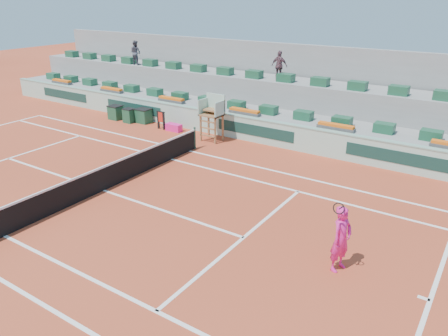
{
  "coord_description": "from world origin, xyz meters",
  "views": [
    {
      "loc": [
        12.48,
        -10.31,
        7.22
      ],
      "look_at": [
        4.0,
        2.5,
        1.0
      ],
      "focal_mm": 35.0,
      "sensor_mm": 36.0,
      "label": 1
    }
  ],
  "objects": [
    {
      "name": "flower_planters",
      "position": [
        -1.5,
        9.0,
        1.33
      ],
      "size": [
        26.8,
        0.36,
        0.28
      ],
      "color": "#4D4D4D",
      "rests_on": "seating_tier_lower"
    },
    {
      "name": "drink_cooler_c",
      "position": [
        -7.25,
        7.57,
        0.42
      ],
      "size": [
        0.79,
        0.69,
        0.84
      ],
      "color": "#18492F",
      "rests_on": "ground"
    },
    {
      "name": "spectator_mid",
      "position": [
        1.53,
        11.79,
        3.41
      ],
      "size": [
        0.97,
        0.43,
        1.63
      ],
      "primitive_type": "imported",
      "rotation": [
        0.0,
        0.0,
        3.11
      ],
      "color": "brown",
      "rests_on": "seating_tier_upper"
    },
    {
      "name": "seating_tier_lower",
      "position": [
        0.0,
        10.7,
        0.6
      ],
      "size": [
        36.0,
        4.0,
        1.2
      ],
      "primitive_type": "cube",
      "color": "gray",
      "rests_on": "ground"
    },
    {
      "name": "tennis_net",
      "position": [
        0.0,
        0.0,
        0.53
      ],
      "size": [
        0.1,
        11.97,
        1.1
      ],
      "color": "black",
      "rests_on": "ground"
    },
    {
      "name": "seat_row_lower",
      "position": [
        0.0,
        9.8,
        1.42
      ],
      "size": [
        32.9,
        0.6,
        0.44
      ],
      "color": "#1A5034",
      "rests_on": "seating_tier_lower"
    },
    {
      "name": "player_bag",
      "position": [
        -2.74,
        7.62,
        0.2
      ],
      "size": [
        0.92,
        0.41,
        0.41
      ],
      "primitive_type": "cube",
      "color": "#F51F8C",
      "rests_on": "ground"
    },
    {
      "name": "seat_row_upper",
      "position": [
        0.0,
        11.7,
        2.82
      ],
      "size": [
        32.9,
        0.6,
        0.44
      ],
      "color": "#1A5034",
      "rests_on": "seating_tier_upper"
    },
    {
      "name": "drink_cooler_a",
      "position": [
        -5.3,
        7.94,
        0.42
      ],
      "size": [
        0.84,
        0.73,
        0.84
      ],
      "color": "#18492F",
      "rests_on": "ground"
    },
    {
      "name": "towel_rack",
      "position": [
        -3.56,
        7.5,
        0.6
      ],
      "size": [
        0.55,
        0.09,
        1.03
      ],
      "color": "black",
      "rests_on": "ground"
    },
    {
      "name": "court_lines",
      "position": [
        0.0,
        0.0,
        0.01
      ],
      "size": [
        23.89,
        11.09,
        0.01
      ],
      "color": "white",
      "rests_on": "ground"
    },
    {
      "name": "umpire_chair",
      "position": [
        0.0,
        7.5,
        1.54
      ],
      "size": [
        1.1,
        0.9,
        2.4
      ],
      "color": "brown",
      "rests_on": "ground"
    },
    {
      "name": "stadium_back_wall",
      "position": [
        0.0,
        13.9,
        2.2
      ],
      "size": [
        36.0,
        0.4,
        4.4
      ],
      "primitive_type": "cube",
      "color": "gray",
      "rests_on": "ground"
    },
    {
      "name": "drink_cooler_b",
      "position": [
        -6.05,
        7.5,
        0.42
      ],
      "size": [
        0.63,
        0.55,
        0.84
      ],
      "color": "#18492F",
      "rests_on": "ground"
    },
    {
      "name": "ground",
      "position": [
        0.0,
        0.0,
        0.0
      ],
      "size": [
        90.0,
        90.0,
        0.0
      ],
      "primitive_type": "plane",
      "color": "#A73920",
      "rests_on": "ground"
    },
    {
      "name": "tennis_player",
      "position": [
        9.46,
        0.04,
        0.97
      ],
      "size": [
        0.64,
        0.96,
        2.28
      ],
      "color": "#F51F8C",
      "rests_on": "ground"
    },
    {
      "name": "spectator_left",
      "position": [
        -9.21,
        11.62,
        3.4
      ],
      "size": [
        0.78,
        0.6,
        1.59
      ],
      "primitive_type": "imported",
      "rotation": [
        0.0,
        0.0,
        3.14
      ],
      "color": "#494956",
      "rests_on": "seating_tier_upper"
    },
    {
      "name": "advertising_hoarding",
      "position": [
        0.02,
        8.5,
        0.63
      ],
      "size": [
        36.0,
        0.34,
        1.26
      ],
      "color": "#A4CEBA",
      "rests_on": "ground"
    },
    {
      "name": "seating_tier_upper",
      "position": [
        0.0,
        12.3,
        1.3
      ],
      "size": [
        36.0,
        2.4,
        2.6
      ],
      "primitive_type": "cube",
      "color": "gray",
      "rests_on": "ground"
    }
  ]
}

